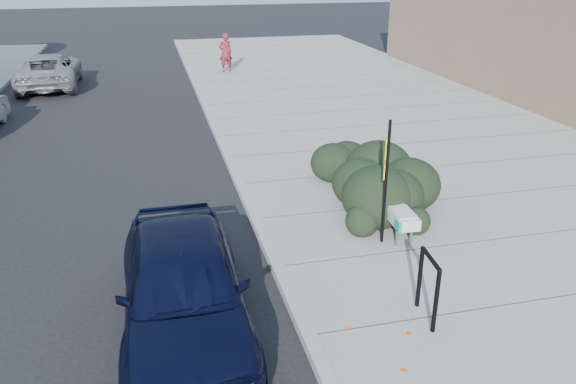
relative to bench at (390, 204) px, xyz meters
name	(u,v)px	position (x,y,z in m)	size (l,w,h in m)	color
ground	(279,274)	(-2.50, -1.00, -0.65)	(120.00, 120.00, 0.00)	black
sidewalk_near	(434,155)	(3.10, 4.00, -0.57)	(11.20, 50.00, 0.15)	gray
curb_near	(235,172)	(-2.50, 4.00, -0.56)	(0.22, 50.00, 0.17)	#9E9E99
bench	(390,204)	(0.00, 0.00, 0.00)	(0.55, 2.10, 0.63)	gray
bike_rack	(428,282)	(-0.70, -3.00, 0.13)	(0.14, 0.72, 1.05)	black
sign_post	(386,175)	(-0.38, -0.54, 0.87)	(0.14, 0.26, 2.39)	black
hedge	(373,168)	(0.24, 1.50, 0.22)	(1.91, 3.82, 1.43)	black
sedan_navy	(183,285)	(-4.19, -2.20, 0.12)	(1.81, 4.49, 1.53)	black
suv_silver	(49,71)	(-8.50, 16.34, 0.06)	(2.35, 5.09, 1.41)	gray
pedestrian	(226,53)	(-0.82, 17.30, 0.38)	(0.64, 0.42, 1.76)	maroon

